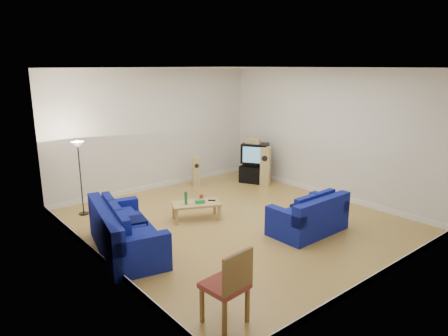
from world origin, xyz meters
TOP-DOWN VIEW (x-y plane):
  - room at (0.00, 0.00)m, footprint 6.01×6.51m
  - sofa_three_seat at (-2.51, 0.18)m, footprint 1.38×2.32m
  - sofa_loveseat at (0.73, -1.40)m, footprint 1.57×0.89m
  - coffee_table at (-0.59, 0.64)m, footprint 1.14×0.89m
  - bottle at (-0.81, 0.69)m, footprint 0.08×0.08m
  - tissue_box at (-0.54, 0.56)m, footprint 0.22×0.17m
  - red_canister at (-0.38, 0.73)m, footprint 0.12×0.12m
  - remote at (-0.24, 0.53)m, footprint 0.16×0.15m
  - tv_stand at (2.39, 1.95)m, footprint 0.75×0.89m
  - av_receiver at (2.41, 2.01)m, footprint 0.47×0.51m
  - television at (2.43, 1.96)m, footprint 0.84×0.89m
  - centre_speaker at (2.36, 2.00)m, footprint 0.33×0.47m
  - speaker_left at (0.88, 2.70)m, footprint 0.28×0.30m
  - speaker_right at (2.45, 1.55)m, footprint 0.41×0.39m
  - floor_lamp at (-2.37, 2.50)m, footprint 0.28×0.28m
  - dining_chair at (-2.42, -2.65)m, footprint 0.55×0.55m

SIDE VIEW (x-z plane):
  - tv_stand at x=2.39m, z-range 0.00..0.48m
  - sofa_loveseat at x=0.73m, z-range -0.09..0.68m
  - sofa_three_seat at x=-2.51m, z-range -0.11..0.73m
  - coffee_table at x=-0.59m, z-range 0.13..0.51m
  - remote at x=-0.24m, z-range 0.37..0.39m
  - tissue_box at x=-0.54m, z-range 0.37..0.45m
  - speaker_left at x=0.88m, z-range 0.00..0.83m
  - red_canister at x=-0.38m, z-range 0.37..0.50m
  - bottle at x=-0.81m, z-range 0.37..0.65m
  - av_receiver at x=2.41m, z-range 0.48..0.58m
  - speaker_right at x=2.45m, z-range 0.00..1.09m
  - dining_chair at x=-2.42m, z-range 0.06..1.11m
  - television at x=2.43m, z-range 0.58..1.13m
  - centre_speaker at x=2.36m, z-range 1.13..1.29m
  - floor_lamp at x=-2.37m, z-range 0.54..2.20m
  - room at x=0.00m, z-range -0.06..3.15m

